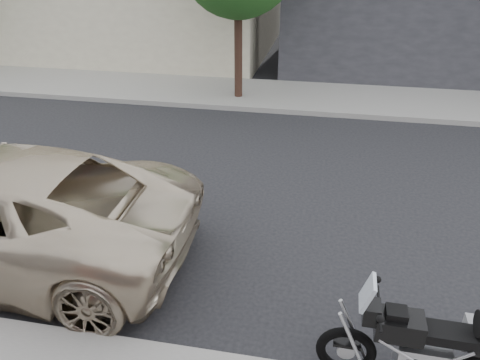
% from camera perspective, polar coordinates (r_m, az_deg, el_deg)
% --- Properties ---
extents(ground, '(120.00, 120.00, 0.00)m').
position_cam_1_polar(ground, '(9.26, 4.84, -2.59)').
color(ground, black).
rests_on(ground, ground).
extents(far_sidewalk, '(44.00, 3.00, 0.15)m').
position_cam_1_polar(far_sidewalk, '(15.19, 7.72, 9.99)').
color(far_sidewalk, gray).
rests_on(far_sidewalk, ground).
extents(motorcycle, '(2.27, 0.73, 1.43)m').
position_cam_1_polar(motorcycle, '(5.92, 22.56, -18.13)').
color(motorcycle, black).
rests_on(motorcycle, ground).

